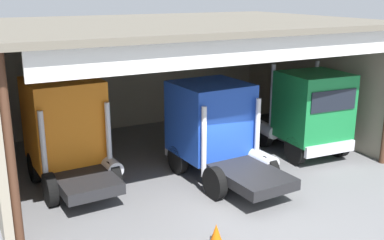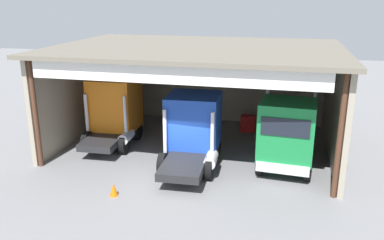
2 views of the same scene
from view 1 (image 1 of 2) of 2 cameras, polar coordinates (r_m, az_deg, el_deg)
ground_plane at (r=15.41m, az=6.12°, el=-9.85°), size 80.00×80.00×0.00m
workshop_shed at (r=19.22m, az=-3.39°, el=7.40°), size 14.88×10.60×5.55m
truck_orange_right_bay at (r=16.54m, az=-15.35°, el=-1.16°), size 2.73×4.78×3.73m
truck_blue_center_bay at (r=16.71m, az=2.89°, el=-1.02°), size 2.83×5.36×3.44m
truck_green_yard_outside at (r=19.38m, az=14.22°, el=0.98°), size 2.72×5.00×3.75m
oil_drum at (r=22.21m, az=-12.30°, el=-0.70°), size 0.58×0.58×0.94m
tool_cart at (r=22.79m, az=0.39°, el=0.19°), size 0.90×0.60×1.00m
traffic_cone at (r=12.85m, az=3.04°, el=-13.96°), size 0.36×0.36×0.56m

